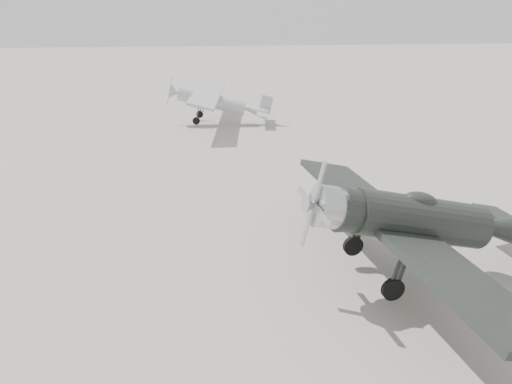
# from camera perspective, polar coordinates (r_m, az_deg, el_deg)

# --- Properties ---
(ground) EXTENTS (160.00, 160.00, 0.00)m
(ground) POSITION_cam_1_polar(r_m,az_deg,el_deg) (17.52, 5.52, -9.28)
(ground) COLOR gray
(ground) RESTS_ON ground
(lowwing_monoplane) EXTENTS (9.16, 12.77, 4.10)m
(lowwing_monoplane) POSITION_cam_1_polar(r_m,az_deg,el_deg) (17.04, 19.32, -3.20)
(lowwing_monoplane) COLOR black
(lowwing_monoplane) RESTS_ON ground
(highwing_monoplane) EXTENTS (7.51, 10.56, 2.99)m
(highwing_monoplane) POSITION_cam_1_polar(r_m,az_deg,el_deg) (36.97, -4.60, 10.59)
(highwing_monoplane) COLOR #ABAEB1
(highwing_monoplane) RESTS_ON ground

